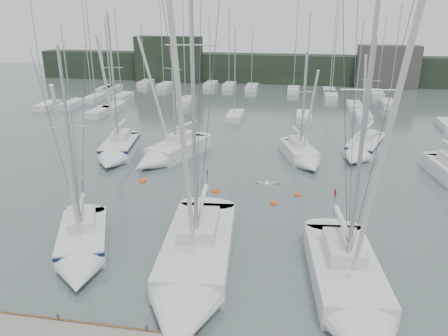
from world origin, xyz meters
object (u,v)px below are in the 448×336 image
(sailboat_mid_d, at_px, (361,150))
(buoy_c, at_px, (143,182))
(sailboat_near_left, at_px, (81,250))
(buoy_a, at_px, (215,192))
(sailboat_mid_b, at_px, (167,154))
(buoy_b, at_px, (298,195))
(sailboat_near_right, at_px, (354,300))
(sailboat_mid_a, at_px, (117,152))
(sailboat_near_center, at_px, (191,276))
(buoy_d, at_px, (273,204))
(sailboat_mid_c, at_px, (303,157))

(sailboat_mid_d, xyz_separation_m, buoy_c, (-17.89, -9.55, -0.58))
(sailboat_near_left, distance_m, buoy_a, 11.73)
(sailboat_mid_b, xyz_separation_m, buoy_b, (11.77, -5.82, -0.62))
(sailboat_near_right, distance_m, sailboat_mid_a, 26.48)
(sailboat_mid_a, height_order, buoy_a, sailboat_mid_a)
(sailboat_mid_a, relative_size, sailboat_mid_d, 1.17)
(sailboat_near_center, relative_size, sailboat_mid_b, 1.46)
(buoy_d, bearing_deg, sailboat_mid_a, 153.61)
(buoy_a, bearing_deg, sailboat_mid_c, 50.00)
(sailboat_mid_c, height_order, buoy_b, sailboat_mid_c)
(sailboat_near_right, distance_m, sailboat_mid_d, 23.08)
(sailboat_mid_b, bearing_deg, buoy_b, -4.11)
(buoy_c, bearing_deg, buoy_d, -12.74)
(sailboat_near_left, xyz_separation_m, sailboat_near_center, (6.60, -1.45, 0.10))
(sailboat_near_center, bearing_deg, buoy_b, 62.09)
(sailboat_mid_b, bearing_deg, sailboat_mid_a, -154.60)
(sailboat_mid_d, bearing_deg, sailboat_mid_c, -131.95)
(buoy_a, xyz_separation_m, buoy_d, (4.45, -1.35, 0.00))
(sailboat_near_right, height_order, buoy_c, sailboat_near_right)
(sailboat_near_right, relative_size, sailboat_mid_c, 1.63)
(sailboat_near_left, distance_m, buoy_d, 13.44)
(sailboat_near_center, xyz_separation_m, buoy_a, (-1.07, 11.79, -0.63))
(sailboat_near_left, distance_m, sailboat_near_right, 14.46)
(buoy_a, height_order, buoy_c, buoy_c)
(sailboat_near_left, xyz_separation_m, buoy_b, (11.65, 10.76, -0.53))
(sailboat_near_right, height_order, buoy_b, sailboat_near_right)
(sailboat_mid_c, xyz_separation_m, buoy_c, (-12.59, -6.70, -0.54))
(buoy_b, distance_m, buoy_d, 2.44)
(sailboat_near_left, distance_m, sailboat_mid_d, 27.15)
(sailboat_near_right, bearing_deg, sailboat_mid_b, 121.79)
(buoy_c, bearing_deg, sailboat_near_center, -60.78)
(sailboat_mid_b, height_order, buoy_a, sailboat_mid_b)
(buoy_b, bearing_deg, sailboat_mid_b, 153.67)
(sailboat_mid_c, height_order, sailboat_mid_d, sailboat_mid_d)
(sailboat_near_left, bearing_deg, sailboat_near_right, -30.67)
(sailboat_near_right, xyz_separation_m, buoy_c, (-14.90, 13.34, -0.61))
(buoy_a, relative_size, buoy_b, 1.15)
(buoy_a, xyz_separation_m, buoy_b, (6.13, 0.43, 0.00))
(sailboat_near_center, xyz_separation_m, buoy_d, (3.38, 10.44, -0.63))
(sailboat_mid_a, distance_m, sailboat_mid_b, 4.70)
(buoy_a, bearing_deg, sailboat_mid_b, 132.05)
(sailboat_mid_a, height_order, buoy_b, sailboat_mid_a)
(sailboat_mid_c, relative_size, sailboat_mid_d, 0.89)
(sailboat_near_center, relative_size, sailboat_mid_c, 1.91)
(sailboat_mid_b, height_order, sailboat_mid_d, sailboat_mid_b)
(sailboat_mid_b, height_order, buoy_b, sailboat_mid_b)
(buoy_c, bearing_deg, sailboat_mid_c, 28.01)
(buoy_a, distance_m, buoy_c, 6.19)
(sailboat_mid_c, relative_size, buoy_a, 18.94)
(buoy_d, bearing_deg, sailboat_mid_d, 58.42)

